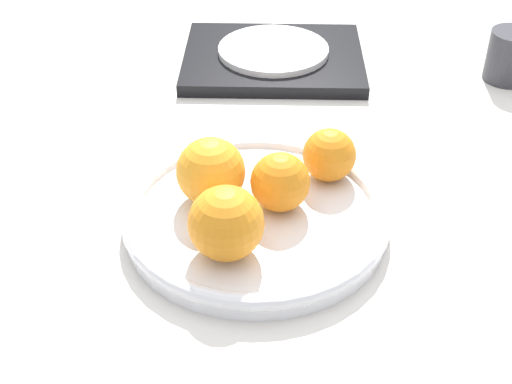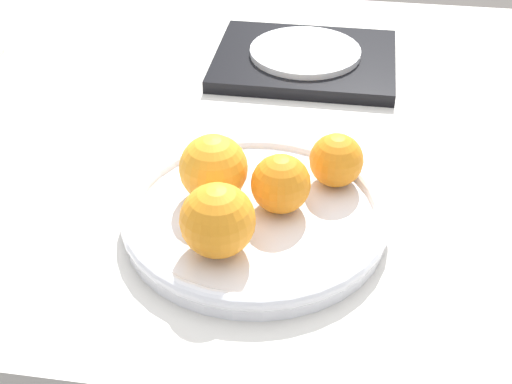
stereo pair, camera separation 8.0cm
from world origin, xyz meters
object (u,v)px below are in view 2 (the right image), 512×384
Objects in this scene: fruit_platter at (256,216)px; orange_3 at (218,220)px; orange_0 at (281,184)px; orange_2 at (214,168)px; orange_1 at (337,160)px; side_plate at (306,52)px; serving_tray at (305,60)px.

orange_3 reaches higher than fruit_platter.
orange_2 is (-0.08, 0.01, 0.01)m from orange_0.
fruit_platter is 0.09m from orange_3.
orange_0 is at bearing 24.97° from fruit_platter.
orange_1 is 0.80× the size of orange_3.
orange_2 is at bearing -99.86° from side_plate.
orange_0 is 0.85× the size of orange_3.
fruit_platter is at bearing -139.89° from orange_1.
orange_3 is at bearing -128.93° from orange_1.
orange_3 is (-0.03, -0.07, 0.05)m from fruit_platter.
serving_tray is at bearing 91.45° from orange_0.
orange_0 reaches higher than orange_1.
fruit_platter is 4.49× the size of orange_0.
orange_0 is at bearing -88.55° from serving_tray.
orange_2 is at bearing -99.86° from serving_tray.
fruit_platter reaches higher than serving_tray.
serving_tray is (-0.07, 0.35, -0.04)m from orange_1.
orange_3 is 0.49m from serving_tray.
orange_3 reaches higher than orange_1.
orange_1 is at bearing 40.11° from fruit_platter.
side_plate is at bearing 80.14° from orange_2.
fruit_platter is 1.72× the size of side_plate.
orange_2 and orange_3 have the same top height.
fruit_platter is 0.42m from serving_tray.
orange_0 is 0.10m from orange_3.
orange_3 is 0.49m from side_plate.
fruit_platter is 0.07m from orange_2.
orange_0 is at bearing -88.55° from side_plate.
orange_2 is at bearing 172.47° from orange_0.
orange_0 is (0.03, 0.01, 0.04)m from fruit_platter.
orange_2 is at bearing -160.35° from orange_1.
orange_3 is at bearing -95.34° from serving_tray.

